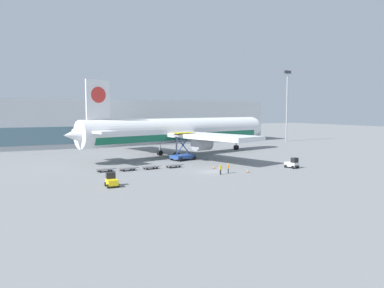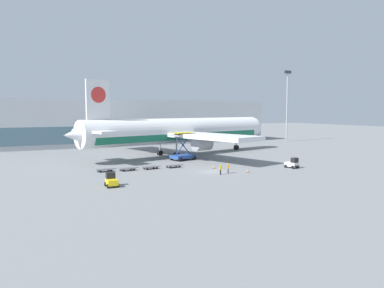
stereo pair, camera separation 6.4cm
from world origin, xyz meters
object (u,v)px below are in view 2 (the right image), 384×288
object	(u,v)px
baggage_tug_foreground	(292,163)
baggage_dolly_trail	(173,166)
light_mast	(287,101)
baggage_dolly_lead	(105,170)
ground_crew_near	(228,167)
ground_crew_far	(220,169)
baggage_dolly_third	(151,167)
traffic_cone_far	(214,167)
airplane_main	(179,131)
scissor_lift_loader	(183,150)
baggage_tug_mid	(111,181)
traffic_cone_near	(248,171)
baggage_dolly_second	(127,169)

from	to	relation	value
baggage_tug_foreground	baggage_dolly_trail	size ratio (longest dim) A/B	0.71
light_mast	baggage_dolly_lead	xyz separation A→B (m)	(-73.43, -36.94, -13.82)
ground_crew_near	ground_crew_far	distance (m)	1.93
baggage_dolly_trail	baggage_dolly_third	bearing A→B (deg)	170.43
traffic_cone_far	baggage_tug_foreground	bearing A→B (deg)	-24.43
airplane_main	baggage_dolly_trail	world-z (taller)	airplane_main
light_mast	baggage_dolly_lead	bearing A→B (deg)	-153.30
airplane_main	scissor_lift_loader	world-z (taller)	airplane_main
baggage_tug_mid	airplane_main	bearing A→B (deg)	-38.10
airplane_main	scissor_lift_loader	bearing A→B (deg)	-123.62
light_mast	baggage_dolly_third	xyz separation A→B (m)	(-65.09, -37.73, -13.82)
light_mast	airplane_main	world-z (taller)	light_mast
traffic_cone_near	baggage_dolly_third	bearing A→B (deg)	140.97
baggage_tug_mid	baggage_dolly_lead	world-z (taller)	baggage_tug_mid
baggage_tug_foreground	baggage_dolly_trail	distance (m)	22.49
ground_crew_far	traffic_cone_far	distance (m)	6.70
baggage_dolly_second	scissor_lift_loader	bearing A→B (deg)	23.31
ground_crew_near	scissor_lift_loader	bearing A→B (deg)	-156.18
traffic_cone_near	traffic_cone_far	world-z (taller)	traffic_cone_far
light_mast	baggage_tug_mid	size ratio (longest dim) A/B	9.90
scissor_lift_loader	baggage_tug_foreground	distance (m)	23.89
scissor_lift_loader	baggage_dolly_lead	size ratio (longest dim) A/B	1.61
light_mast	airplane_main	bearing A→B (deg)	-157.65
baggage_tug_foreground	baggage_tug_mid	world-z (taller)	same
baggage_dolly_second	baggage_dolly_trail	xyz separation A→B (m)	(8.94, -0.32, 0.00)
baggage_tug_foreground	traffic_cone_near	size ratio (longest dim) A/B	4.56
baggage_tug_foreground	traffic_cone_far	xyz separation A→B (m)	(-13.56, 6.16, -0.51)
airplane_main	traffic_cone_far	size ratio (longest dim) A/B	76.43
baggage_tug_foreground	traffic_cone_near	world-z (taller)	baggage_tug_foreground
airplane_main	baggage_tug_mid	xyz separation A→B (m)	(-24.15, -29.14, -4.96)
airplane_main	ground_crew_near	distance (m)	27.67
scissor_lift_loader	ground_crew_near	distance (m)	19.28
ground_crew_far	light_mast	bearing A→B (deg)	5.54
light_mast	baggage_dolly_third	world-z (taller)	light_mast
light_mast	baggage_tug_mid	xyz separation A→B (m)	(-75.75, -50.36, -13.33)
scissor_lift_loader	baggage_tug_foreground	world-z (taller)	scissor_lift_loader
airplane_main	ground_crew_near	xyz separation A→B (m)	(-3.20, -27.07, -4.80)
baggage_dolly_second	traffic_cone_near	distance (m)	21.54
light_mast	ground_crew_near	size ratio (longest dim) A/B	14.01
ground_crew_near	baggage_dolly_third	bearing A→B (deg)	-110.40
baggage_dolly_lead	ground_crew_near	bearing A→B (deg)	-37.60
light_mast	baggage_tug_foreground	world-z (taller)	light_mast
baggage_dolly_third	baggage_dolly_trail	bearing A→B (deg)	-9.57
baggage_dolly_trail	ground_crew_far	bearing A→B (deg)	-76.45
light_mast	baggage_tug_foreground	bearing A→B (deg)	-129.94
ground_crew_near	ground_crew_far	world-z (taller)	ground_crew_near
baggage_dolly_third	ground_crew_near	world-z (taller)	ground_crew_near
baggage_dolly_third	baggage_dolly_trail	distance (m)	4.54
baggage_tug_mid	baggage_dolly_second	size ratio (longest dim) A/B	0.66
ground_crew_far	traffic_cone_near	size ratio (longest dim) A/B	2.90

